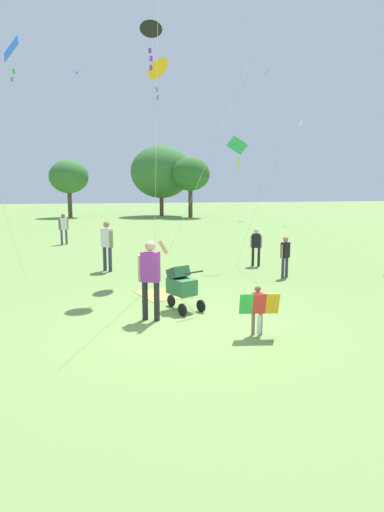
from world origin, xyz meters
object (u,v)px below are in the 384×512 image
object	(u,v)px
person_adult_flyer	(151,273)
kite_orange_delta	(10,56)
person_sitting_far	(256,244)
person_red_shirt	(285,254)
person_kid_running	(107,242)
kite_blue_high	(239,151)
kite_adult_black	(151,33)
stroller	(181,284)
child_with_butterfly_kite	(258,306)
kite_green_novelty	(158,70)
picnic_blanket	(163,294)
person_couple_left	(64,226)

from	to	relation	value
person_adult_flyer	kite_orange_delta	distance (m)	8.54
person_sitting_far	person_red_shirt	bearing A→B (deg)	-83.80
kite_orange_delta	person_kid_running	xyz separation A→B (m)	(2.63, 0.26, -5.60)
person_sitting_far	kite_blue_high	bearing A→B (deg)	168.50
kite_adult_black	person_red_shirt	distance (m)	7.30
stroller	person_red_shirt	xyz separation A→B (m)	(3.73, 2.97, 0.15)
person_adult_flyer	person_kid_running	xyz separation A→B (m)	(-0.87, 5.72, -0.05)
child_with_butterfly_kite	kite_green_novelty	size ratio (longest dim) A/B	0.15
child_with_butterfly_kite	person_red_shirt	world-z (taller)	person_red_shirt
kite_orange_delta	picnic_blanket	bearing A→B (deg)	-39.10
stroller	kite_blue_high	distance (m)	6.80
person_adult_flyer	picnic_blanket	size ratio (longest dim) A/B	1.35
kite_green_novelty	person_red_shirt	xyz separation A→B (m)	(3.67, -1.38, -5.49)
child_with_butterfly_kite	stroller	distance (m)	2.30
kite_orange_delta	person_red_shirt	xyz separation A→B (m)	(7.98, -1.86, -5.82)
kite_orange_delta	person_red_shirt	bearing A→B (deg)	-13.12
kite_green_novelty	person_couple_left	size ratio (longest dim) A/B	4.50
stroller	picnic_blanket	size ratio (longest dim) A/B	0.83
person_red_shirt	picnic_blanket	world-z (taller)	person_red_shirt
person_adult_flyer	person_kid_running	bearing A→B (deg)	98.61
kite_adult_black	kite_orange_delta	distance (m)	4.41
stroller	person_red_shirt	distance (m)	4.77
kite_adult_black	picnic_blanket	xyz separation A→B (m)	(0.08, -1.31, -6.83)
person_kid_running	kite_adult_black	bearing A→B (deg)	-59.35
child_with_butterfly_kite	person_sitting_far	bearing A→B (deg)	71.46
kite_blue_high	person_sitting_far	world-z (taller)	kite_blue_high
kite_blue_high	kite_orange_delta	bearing A→B (deg)	-177.19
kite_green_novelty	person_kid_running	size ratio (longest dim) A/B	3.98
child_with_butterfly_kite	kite_orange_delta	size ratio (longest dim) A/B	0.13
person_adult_flyer	kite_blue_high	xyz separation A→B (m)	(3.61, 5.82, 2.94)
person_adult_flyer	kite_adult_black	world-z (taller)	kite_adult_black
child_with_butterfly_kite	kite_green_novelty	distance (m)	8.57
picnic_blanket	stroller	bearing A→B (deg)	-81.86
kite_orange_delta	person_couple_left	distance (m)	9.42
person_adult_flyer	kite_green_novelty	xyz separation A→B (m)	(0.81, 4.98, 5.21)
child_with_butterfly_kite	kite_green_novelty	bearing A→B (deg)	99.68
stroller	person_couple_left	world-z (taller)	person_couple_left
kite_orange_delta	person_sitting_far	distance (m)	9.67
person_couple_left	kite_orange_delta	bearing A→B (deg)	-94.88
kite_orange_delta	kite_green_novelty	world-z (taller)	kite_orange_delta
stroller	kite_orange_delta	bearing A→B (deg)	131.32
person_sitting_far	person_kid_running	world-z (taller)	person_kid_running
person_adult_flyer	kite_adult_black	size ratio (longest dim) A/B	0.25
kite_blue_high	picnic_blanket	distance (m)	6.18
kite_orange_delta	stroller	bearing A→B (deg)	-48.68
child_with_butterfly_kite	person_couple_left	bearing A→B (deg)	108.37
stroller	person_red_shirt	bearing A→B (deg)	38.53
person_adult_flyer	kite_adult_black	distance (m)	6.80
child_with_butterfly_kite	kite_orange_delta	world-z (taller)	kite_orange_delta
kite_adult_black	person_red_shirt	xyz separation A→B (m)	(4.03, 0.10, -6.08)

